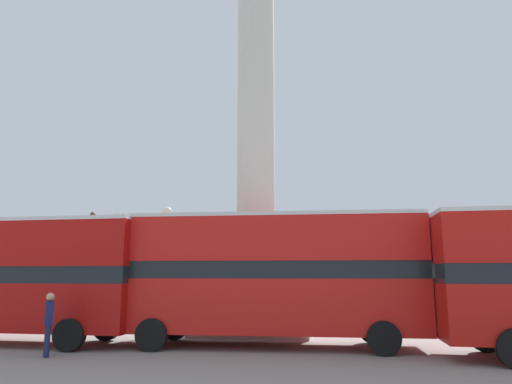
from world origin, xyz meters
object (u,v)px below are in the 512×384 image
at_px(equestrian_statue, 88,288).
at_px(bus_c, 268,273).
at_px(monument_column, 256,151).
at_px(street_lamp, 165,258).
at_px(pedestrian_near_lamp, 49,320).

bearing_deg(equestrian_statue, bus_c, -56.64).
distance_m(monument_column, equestrian_statue, 11.83).
relative_size(equestrian_statue, street_lamp, 1.12).
bearing_deg(bus_c, equestrian_statue, 142.35).
bearing_deg(pedestrian_near_lamp, equestrian_statue, 165.78).
height_order(monument_column, street_lamp, monument_column).
distance_m(monument_column, street_lamp, 6.10).
bearing_deg(street_lamp, equestrian_statue, 140.47).
height_order(bus_c, pedestrian_near_lamp, bus_c).
bearing_deg(equestrian_statue, monument_column, -41.72).
relative_size(bus_c, pedestrian_near_lamp, 5.62).
relative_size(bus_c, street_lamp, 2.00).
bearing_deg(bus_c, monument_column, 102.05).
height_order(bus_c, street_lamp, street_lamp).
height_order(monument_column, bus_c, monument_column).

